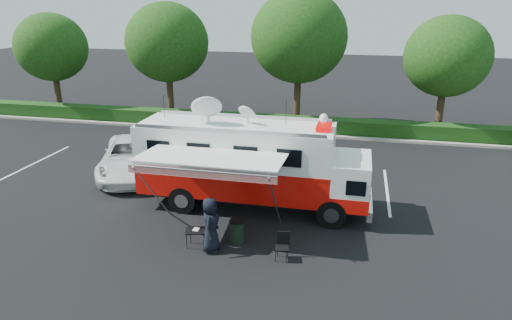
{
  "coord_description": "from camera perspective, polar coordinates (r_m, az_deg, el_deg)",
  "views": [
    {
      "loc": [
        3.87,
        -16.79,
        8.05
      ],
      "look_at": [
        0.0,
        0.5,
        1.9
      ],
      "focal_mm": 32.0,
      "sensor_mm": 36.0,
      "label": 1
    }
  ],
  "objects": [
    {
      "name": "person",
      "position": [
        16.01,
        -5.57,
        -11.15
      ],
      "size": [
        0.68,
        0.99,
        1.93
      ],
      "primitive_type": "imported",
      "rotation": [
        0.0,
        0.0,
        1.64
      ],
      "color": "black",
      "rests_on": "ground_plane"
    },
    {
      "name": "stall_lines",
      "position": [
        21.81,
        0.15,
        -2.51
      ],
      "size": [
        24.12,
        5.5,
        0.01
      ],
      "color": "silver",
      "rests_on": "ground_plane"
    },
    {
      "name": "command_truck",
      "position": [
        18.31,
        -0.59,
        -0.43
      ],
      "size": [
        9.33,
        2.57,
        4.48
      ],
      "color": "black",
      "rests_on": "ground_plane"
    },
    {
      "name": "white_suv",
      "position": [
        23.49,
        -14.98,
        -1.58
      ],
      "size": [
        4.88,
        6.81,
        1.72
      ],
      "primitive_type": "imported",
      "rotation": [
        0.0,
        0.0,
        0.37
      ],
      "color": "silver",
      "rests_on": "ground_plane"
    },
    {
      "name": "back_border",
      "position": [
        29.98,
        7.53,
        13.15
      ],
      "size": [
        60.0,
        6.14,
        8.87
      ],
      "color": "#9E998E",
      "rests_on": "ground_plane"
    },
    {
      "name": "ground_plane",
      "position": [
        19.02,
        -0.33,
        -5.9
      ],
      "size": [
        120.0,
        120.0,
        0.0
      ],
      "primitive_type": "plane",
      "color": "black",
      "rests_on": "ground"
    },
    {
      "name": "folding_table",
      "position": [
        15.96,
        -7.38,
        -8.83
      ],
      "size": [
        0.9,
        0.75,
        0.66
      ],
      "color": "black",
      "rests_on": "ground_plane"
    },
    {
      "name": "trash_bin",
      "position": [
        16.28,
        -2.37,
        -8.87
      ],
      "size": [
        0.55,
        0.55,
        0.82
      ],
      "color": "black",
      "rests_on": "ground_plane"
    },
    {
      "name": "awning",
      "position": [
        15.79,
        -5.76,
        -0.07
      ],
      "size": [
        5.09,
        2.63,
        3.07
      ],
      "color": "silver",
      "rests_on": "ground_plane"
    },
    {
      "name": "folding_chair",
      "position": [
        15.26,
        3.33,
        -10.35
      ],
      "size": [
        0.52,
        0.54,
        0.92
      ],
      "color": "black",
      "rests_on": "ground_plane"
    }
  ]
}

